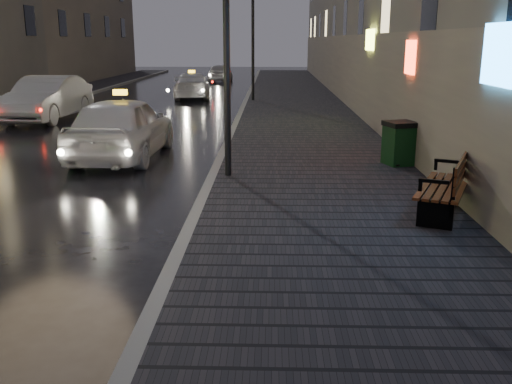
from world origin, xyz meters
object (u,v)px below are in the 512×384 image
Objects in this scene: car_far at (220,73)px; taxi_mid at (192,86)px; car_left_mid at (47,98)px; lamp_far at (253,29)px; taxi_near at (122,127)px; trash_bin at (400,143)px; lamp_near at (226,15)px; bench at (449,185)px.

taxi_mid is at bearing 90.14° from car_far.
car_left_mid reaches higher than taxi_mid.
lamp_far is 10.33m from car_left_mid.
car_far is at bearing 101.55° from lamp_far.
car_left_mid is 9.62m from taxi_mid.
taxi_mid is (-0.35, 15.67, -0.16)m from taxi_near.
car_far is at bearing 85.57° from trash_bin.
taxi_mid is at bearing 95.38° from trash_bin.
lamp_near is 1.10× the size of taxi_near.
taxi_near is 1.05× the size of taxi_mid.
trash_bin is at bearing 106.53° from taxi_mid.
car_far is (0.42, 11.82, -0.01)m from taxi_mid.
bench is 16.93m from car_left_mid.
bench is at bearing -78.27° from lamp_far.
lamp_far reaches higher than car_left_mid.
lamp_far is (0.00, 16.00, 0.00)m from lamp_near.
lamp_near is at bearing 141.50° from taxi_near.
trash_bin is at bearing -32.94° from car_left_mid.
car_left_mid reaches higher than car_far.
car_left_mid is (-4.71, 7.11, 0.01)m from taxi_near.
trash_bin is at bearing 105.51° from car_far.
lamp_far reaches higher than trash_bin.
bench is at bearing -44.11° from car_left_mid.
trash_bin is at bearing 171.33° from taxi_near.
taxi_near reaches higher than car_far.
lamp_far is 2.52× the size of bench.
lamp_far is at bearing 125.08° from bench.
trash_bin is (3.95, 1.22, -2.82)m from lamp_near.
lamp_near reaches higher than trash_bin.
taxi_near is (-6.88, 1.26, 0.15)m from trash_bin.
taxi_mid is at bearing 65.87° from car_left_mid.
lamp_near is 4.67m from taxi_near.
lamp_near is 16.00m from lamp_far.
car_far is at bearing 125.00° from bench.
trash_bin is (0.05, 4.01, 0.01)m from bench.
lamp_near reaches higher than car_far.
trash_bin is 7.00m from taxi_near.
lamp_far is at bearing 42.88° from car_left_mid.
lamp_far is 4.83m from taxi_mid.
lamp_far is at bearing 90.00° from lamp_near.
lamp_far is 19.40m from bench.
lamp_near is at bearing 167.76° from bench.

